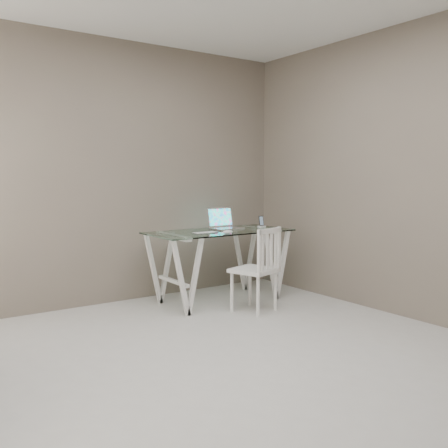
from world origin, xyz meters
name	(u,v)px	position (x,y,z in m)	size (l,w,h in m)	color
room	(237,114)	(-0.06, 0.02, 1.72)	(4.50, 4.52, 2.71)	#B0ADA8
desk	(219,265)	(0.91, 1.64, 0.38)	(1.50, 0.70, 0.75)	silver
chair	(260,266)	(0.98, 1.07, 0.46)	(0.47, 0.47, 0.83)	white
laptop	(224,224)	(1.07, 1.80, 0.80)	(0.32, 0.27, 0.23)	silver
keyboard	(205,233)	(0.68, 1.56, 0.75)	(0.25, 0.11, 0.01)	silver
mouse	(228,232)	(0.83, 1.39, 0.76)	(0.11, 0.07, 0.04)	white
phone_dock	(262,224)	(1.52, 1.70, 0.78)	(0.07, 0.07, 0.12)	white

